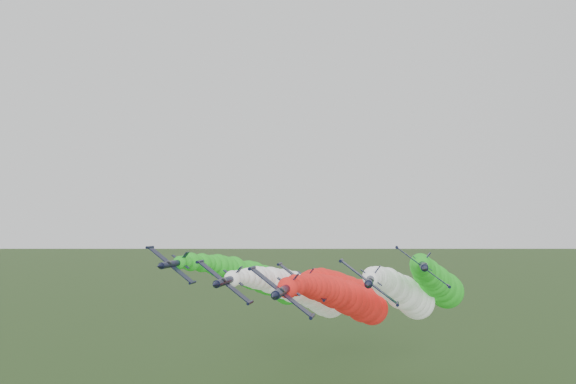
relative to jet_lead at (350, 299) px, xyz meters
name	(u,v)px	position (x,y,z in m)	size (l,w,h in m)	color
jet_lead	(350,299)	(0.00, 0.00, 0.00)	(17.01, 70.43, 17.73)	black
jet_inner_left	(306,292)	(-10.50, 11.17, -0.18)	(17.42, 70.84, 18.15)	black
jet_inner_right	(403,293)	(10.85, 11.11, 0.15)	(17.52, 70.94, 18.24)	black
jet_outer_left	(262,279)	(-23.25, 21.40, 1.49)	(17.58, 71.00, 18.30)	black
jet_outer_right	(437,282)	(18.81, 21.34, 1.57)	(17.67, 71.09, 18.39)	black
jet_trail	(353,291)	(-1.06, 26.21, -1.57)	(17.43, 70.85, 18.16)	black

